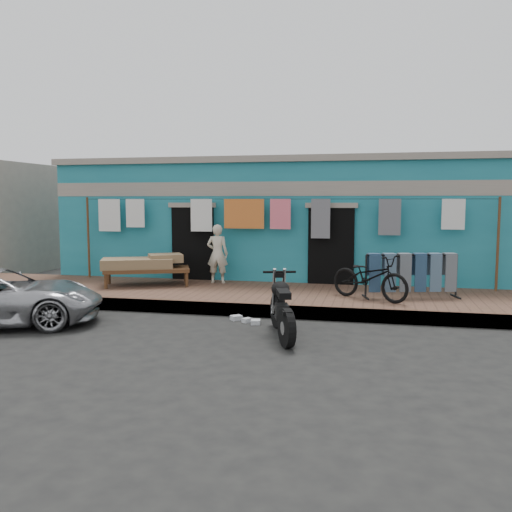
{
  "coord_description": "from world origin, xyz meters",
  "views": [
    {
      "loc": [
        2.36,
        -8.59,
        2.27
      ],
      "look_at": [
        0.0,
        2.0,
        1.15
      ],
      "focal_mm": 38.0,
      "sensor_mm": 36.0,
      "label": 1
    }
  ],
  "objects_px": {
    "seated_person": "(217,254)",
    "jeans_rack": "(411,275)",
    "motorcycle": "(282,306)",
    "charpoy": "(147,271)",
    "bicycle": "(370,272)"
  },
  "relations": [
    {
      "from": "motorcycle",
      "to": "charpoy",
      "type": "xyz_separation_m",
      "value": [
        -3.82,
        3.21,
        0.07
      ]
    },
    {
      "from": "seated_person",
      "to": "motorcycle",
      "type": "height_order",
      "value": "seated_person"
    },
    {
      "from": "bicycle",
      "to": "jeans_rack",
      "type": "distance_m",
      "value": 0.93
    },
    {
      "from": "motorcycle",
      "to": "jeans_rack",
      "type": "height_order",
      "value": "jeans_rack"
    },
    {
      "from": "seated_person",
      "to": "jeans_rack",
      "type": "relative_size",
      "value": 0.71
    },
    {
      "from": "seated_person",
      "to": "charpoy",
      "type": "xyz_separation_m",
      "value": [
        -1.55,
        -0.69,
        -0.37
      ]
    },
    {
      "from": "jeans_rack",
      "to": "charpoy",
      "type": "bearing_deg",
      "value": 176.43
    },
    {
      "from": "motorcycle",
      "to": "jeans_rack",
      "type": "relative_size",
      "value": 0.85
    },
    {
      "from": "seated_person",
      "to": "bicycle",
      "type": "xyz_separation_m",
      "value": [
        3.66,
        -1.46,
        -0.15
      ]
    },
    {
      "from": "seated_person",
      "to": "charpoy",
      "type": "relative_size",
      "value": 0.62
    },
    {
      "from": "seated_person",
      "to": "jeans_rack",
      "type": "height_order",
      "value": "seated_person"
    },
    {
      "from": "jeans_rack",
      "to": "seated_person",
      "type": "bearing_deg",
      "value": 166.71
    },
    {
      "from": "motorcycle",
      "to": "jeans_rack",
      "type": "xyz_separation_m",
      "value": [
        2.23,
        2.83,
        0.2
      ]
    },
    {
      "from": "seated_person",
      "to": "jeans_rack",
      "type": "xyz_separation_m",
      "value": [
        4.5,
        -1.06,
        -0.24
      ]
    },
    {
      "from": "seated_person",
      "to": "jeans_rack",
      "type": "bearing_deg",
      "value": 164.17
    }
  ]
}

